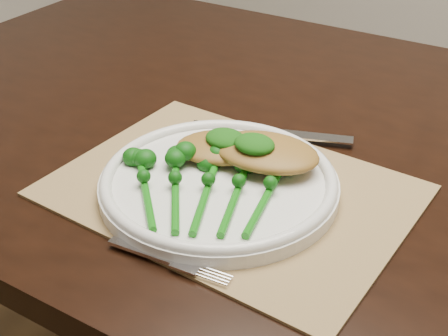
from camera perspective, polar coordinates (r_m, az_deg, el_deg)
The scene contains 10 objects.
dining_table at distance 1.14m, azimuth 8.07°, elevation -14.10°, with size 1.63×0.95×0.75m.
placemat at distance 0.78m, azimuth 0.65°, elevation -2.07°, with size 0.43×0.32×0.00m, color #997A4E.
dinner_plate at distance 0.77m, azimuth -0.47°, elevation -1.29°, with size 0.30×0.30×0.03m.
knife at distance 0.90m, azimuth 2.90°, elevation 3.39°, with size 0.22×0.10×0.01m.
fork at distance 0.67m, azimuth -4.42°, elevation -8.62°, with size 0.15×0.03×0.00m.
chicken_fillet_left at distance 0.81m, azimuth -0.09°, elevation 1.92°, with size 0.12×0.09×0.02m, color olive.
chicken_fillet_right at distance 0.79m, azimuth 3.89°, elevation 1.48°, with size 0.14×0.09×0.03m, color olive.
pesto_dollop_left at distance 0.80m, azimuth 0.13°, elevation 2.70°, with size 0.05×0.05×0.02m, color #0C3F09.
pesto_dollop_right at distance 0.77m, azimuth 2.80°, elevation 2.21°, with size 0.05×0.04×0.02m, color #0C3F09.
broccolini_bundle at distance 0.73m, azimuth -1.75°, elevation -2.59°, with size 0.23×0.24×0.04m.
Camera 1 is at (0.33, -0.78, 1.19)m, focal length 50.00 mm.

